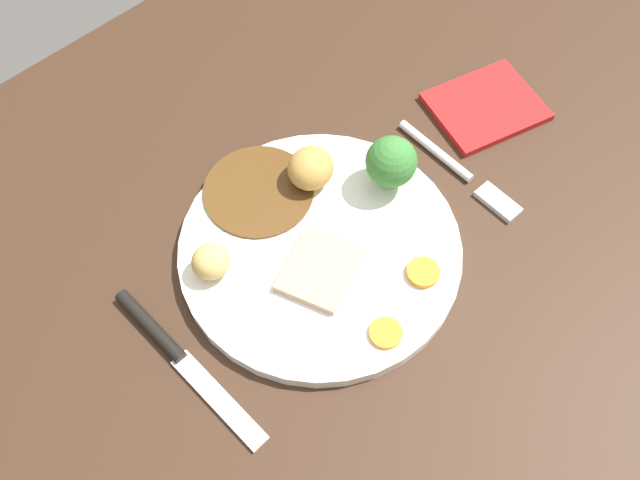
# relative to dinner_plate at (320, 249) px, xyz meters

# --- Properties ---
(dining_table) EXTENTS (1.20, 0.84, 0.04)m
(dining_table) POSITION_rel_dinner_plate_xyz_m (-0.02, 0.03, -0.02)
(dining_table) COLOR #382316
(dining_table) RESTS_ON ground
(dinner_plate) EXTENTS (0.26, 0.26, 0.01)m
(dinner_plate) POSITION_rel_dinner_plate_xyz_m (0.00, 0.00, 0.00)
(dinner_plate) COLOR white
(dinner_plate) RESTS_ON dining_table
(gravy_pool) EXTENTS (0.11, 0.11, 0.00)m
(gravy_pool) POSITION_rel_dinner_plate_xyz_m (0.00, -0.08, 0.01)
(gravy_pool) COLOR #563819
(gravy_pool) RESTS_ON dinner_plate
(meat_slice_main) EXTENTS (0.09, 0.08, 0.01)m
(meat_slice_main) POSITION_rel_dinner_plate_xyz_m (0.02, 0.02, 0.01)
(meat_slice_main) COLOR tan
(meat_slice_main) RESTS_ON dinner_plate
(roast_potato_left) EXTENTS (0.04, 0.04, 0.03)m
(roast_potato_left) POSITION_rel_dinner_plate_xyz_m (0.09, -0.05, 0.02)
(roast_potato_left) COLOR #D8B260
(roast_potato_left) RESTS_ON dinner_plate
(roast_potato_right) EXTENTS (0.06, 0.05, 0.04)m
(roast_potato_right) POSITION_rel_dinner_plate_xyz_m (-0.04, -0.06, 0.03)
(roast_potato_right) COLOR #BC8C42
(roast_potato_right) RESTS_ON dinner_plate
(carrot_coin_front) EXTENTS (0.03, 0.03, 0.00)m
(carrot_coin_front) POSITION_rel_dinner_plate_xyz_m (0.02, 0.10, 0.01)
(carrot_coin_front) COLOR orange
(carrot_coin_front) RESTS_ON dinner_plate
(carrot_coin_back) EXTENTS (0.03, 0.03, 0.01)m
(carrot_coin_back) POSITION_rel_dinner_plate_xyz_m (-0.05, 0.08, 0.01)
(carrot_coin_back) COLOR orange
(carrot_coin_back) RESTS_ON dinner_plate
(broccoli_floret) EXTENTS (0.05, 0.05, 0.06)m
(broccoli_floret) POSITION_rel_dinner_plate_xyz_m (-0.10, -0.01, 0.04)
(broccoli_floret) COLOR #8CB766
(broccoli_floret) RESTS_ON dinner_plate
(fork) EXTENTS (0.02, 0.15, 0.01)m
(fork) POSITION_rel_dinner_plate_xyz_m (-0.16, 0.03, -0.00)
(fork) COLOR silver
(fork) RESTS_ON dining_table
(knife) EXTENTS (0.02, 0.19, 0.01)m
(knife) POSITION_rel_dinner_plate_xyz_m (0.16, -0.01, -0.00)
(knife) COLOR black
(knife) RESTS_ON dining_table
(folded_napkin) EXTENTS (0.13, 0.12, 0.01)m
(folded_napkin) POSITION_rel_dinner_plate_xyz_m (-0.25, -0.01, -0.00)
(folded_napkin) COLOR red
(folded_napkin) RESTS_ON dining_table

